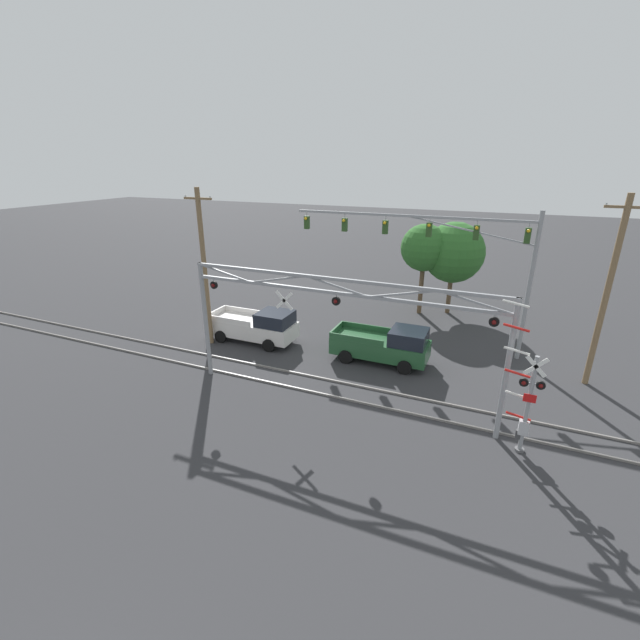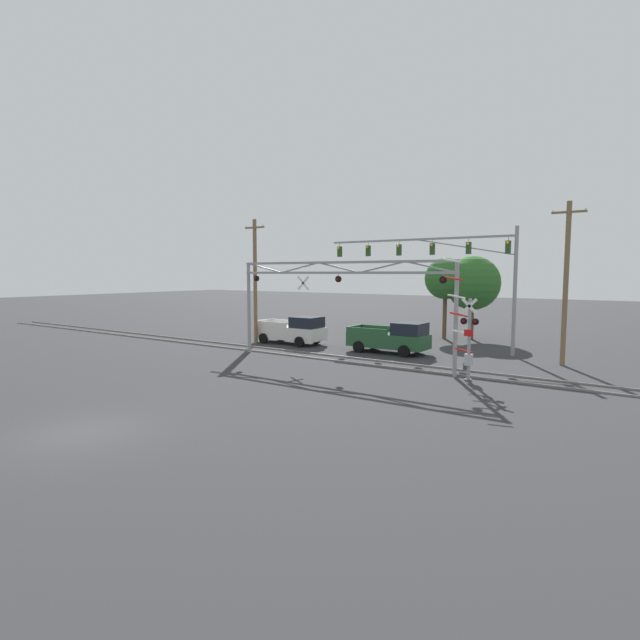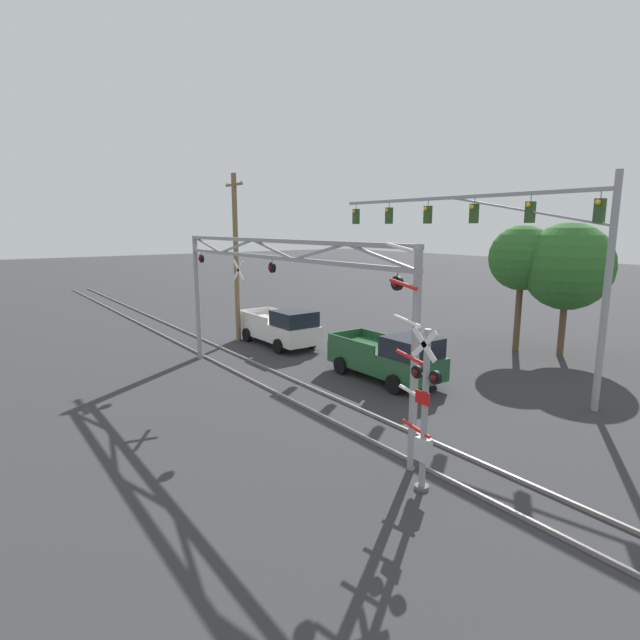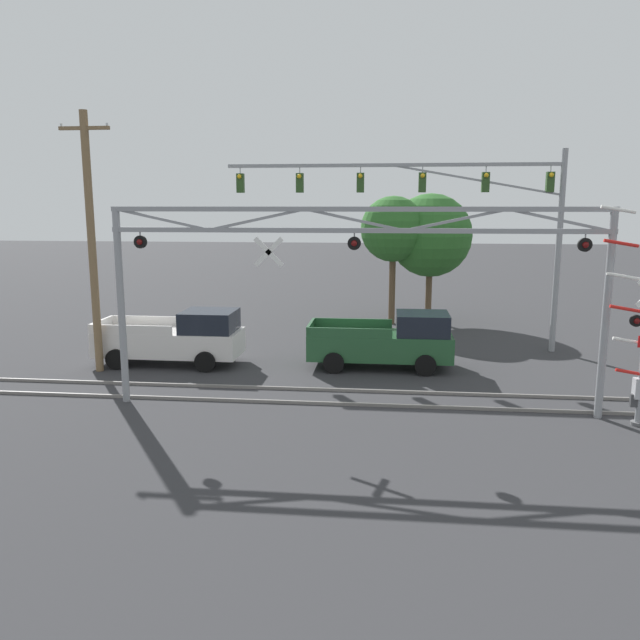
% 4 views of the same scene
% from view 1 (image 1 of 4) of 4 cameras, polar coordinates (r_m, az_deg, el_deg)
% --- Properties ---
extents(rail_track_near, '(80.00, 0.08, 0.10)m').
position_cam_1_polar(rail_track_near, '(20.49, 2.27, -10.25)').
color(rail_track_near, gray).
rests_on(rail_track_near, ground_plane).
extents(rail_track_far, '(80.00, 0.08, 0.10)m').
position_cam_1_polar(rail_track_far, '(21.66, 3.65, -8.45)').
color(rail_track_far, gray).
rests_on(rail_track_far, ground_plane).
extents(crossing_gantry, '(14.23, 0.27, 5.93)m').
position_cam_1_polar(crossing_gantry, '(18.40, 2.09, 1.02)').
color(crossing_gantry, gray).
rests_on(crossing_gantry, ground_plane).
extents(crossing_signal_mast, '(1.87, 0.35, 5.98)m').
position_cam_1_polar(crossing_signal_mast, '(17.84, 25.68, -9.96)').
color(crossing_signal_mast, gray).
rests_on(crossing_signal_mast, ground_plane).
extents(traffic_signal_span, '(13.67, 0.39, 8.18)m').
position_cam_1_polar(traffic_signal_span, '(25.10, 17.68, 9.05)').
color(traffic_signal_span, gray).
rests_on(traffic_signal_span, ground_plane).
extents(pickup_truck_lead, '(5.28, 2.29, 2.09)m').
position_cam_1_polar(pickup_truck_lead, '(23.78, 8.68, -3.31)').
color(pickup_truck_lead, '#23512D').
rests_on(pickup_truck_lead, ground_plane).
extents(pickup_truck_following, '(5.43, 2.29, 2.09)m').
position_cam_1_polar(pickup_truck_following, '(26.42, -8.42, -0.81)').
color(pickup_truck_following, silver).
rests_on(pickup_truck_following, ground_plane).
extents(utility_pole_left, '(1.80, 0.28, 9.17)m').
position_cam_1_polar(utility_pole_left, '(25.72, -15.16, 6.80)').
color(utility_pole_left, brown).
rests_on(utility_pole_left, ground_plane).
extents(utility_pole_right, '(1.80, 0.28, 9.23)m').
position_cam_1_polar(utility_pole_right, '(23.98, 33.92, 3.06)').
color(utility_pole_right, brown).
rests_on(utility_pole_right, ground_plane).
extents(background_tree_beyond_span, '(4.25, 4.25, 6.59)m').
position_cam_1_polar(background_tree_beyond_span, '(31.70, 17.40, 8.57)').
color(background_tree_beyond_span, brown).
rests_on(background_tree_beyond_span, ground_plane).
extents(background_tree_far_left_verge, '(3.28, 3.28, 6.45)m').
position_cam_1_polar(background_tree_far_left_verge, '(31.04, 13.75, 9.29)').
color(background_tree_far_left_verge, brown).
rests_on(background_tree_far_left_verge, ground_plane).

